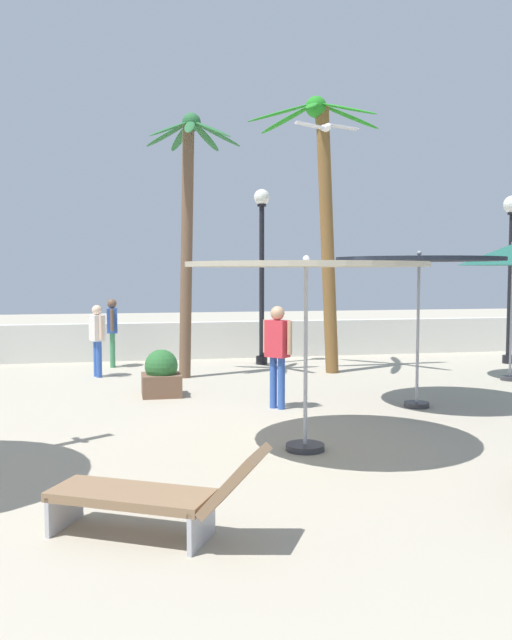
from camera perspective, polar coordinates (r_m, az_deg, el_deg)
ground_plane at (r=9.20m, az=3.79°, el=-10.10°), size 56.00×56.00×0.00m
boundary_wall at (r=17.46m, az=-3.65°, el=-1.71°), size 25.20×0.30×0.95m
patio_umbrella_1 at (r=11.38m, az=13.70°, el=4.61°), size 2.73×2.73×2.60m
patio_umbrella_4 at (r=8.37m, az=4.28°, el=4.12°), size 3.01×3.01×2.46m
palm_tree_0 at (r=14.96m, az=5.79°, el=9.89°), size 3.05×2.89×6.04m
palm_tree_2 at (r=14.31m, az=-5.78°, el=9.13°), size 2.06×2.15×5.55m
lamp_post_0 at (r=17.51m, az=20.87°, el=5.56°), size 0.43×0.43×4.09m
lamp_post_1 at (r=16.21m, az=0.49°, el=5.59°), size 0.38×0.38×4.22m
lounge_chair_0 at (r=5.91m, az=-8.34°, el=-14.46°), size 1.93×1.37×0.84m
guest_0 at (r=11.01m, az=1.83°, el=-2.27°), size 0.42×0.44×1.70m
guest_1 at (r=14.70m, az=-13.35°, el=-1.16°), size 0.36×0.52×1.54m
guest_3 at (r=16.13m, az=-12.13°, el=-0.51°), size 0.24×0.56×1.61m
seagull_1 at (r=11.11m, az=6.01°, el=16.00°), size 1.03×0.38×0.14m
planter at (r=12.33m, az=-8.05°, el=-4.65°), size 0.70×0.70×0.85m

